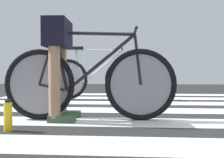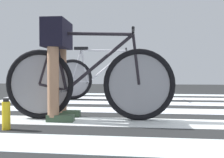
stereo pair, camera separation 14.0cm
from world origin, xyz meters
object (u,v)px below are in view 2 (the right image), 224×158
Objects in this scene: bicycle_2_of_2 at (101,78)px; water_bottle at (6,115)px; cyclist_1_of_2 at (58,56)px; bicycle_1_of_2 at (88,82)px.

water_bottle is (-0.40, -2.42, -0.26)m from bicycle_2_of_2.
water_bottle is (-0.28, -0.51, -0.53)m from cyclist_1_of_2.
cyclist_1_of_2 reaches higher than water_bottle.
cyclist_1_of_2 is at bearing -96.44° from bicycle_2_of_2.
water_bottle is at bearing -102.12° from bicycle_2_of_2.
cyclist_1_of_2 is 3.88× the size of water_bottle.
cyclist_1_of_2 is 0.58× the size of bicycle_2_of_2.
bicycle_1_of_2 is 0.83m from water_bottle.
bicycle_1_of_2 is 1.91m from bicycle_2_of_2.
bicycle_2_of_2 is at bearing 93.59° from bicycle_1_of_2.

